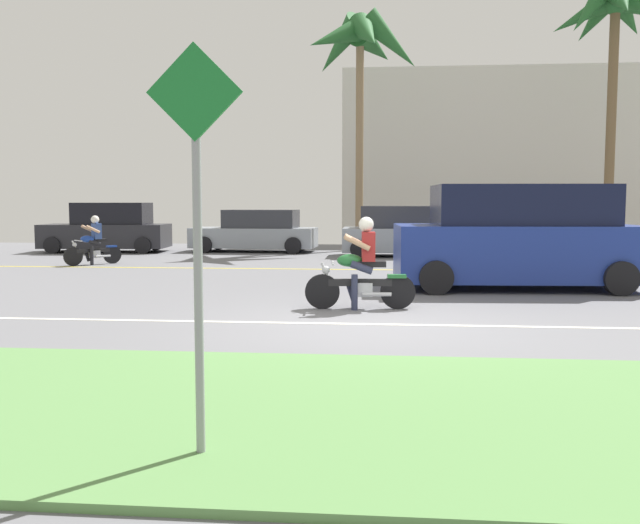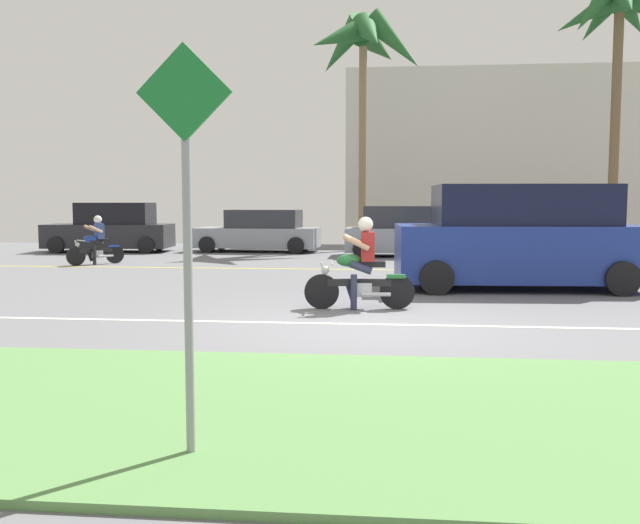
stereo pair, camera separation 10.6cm
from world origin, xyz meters
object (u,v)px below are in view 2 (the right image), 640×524
at_px(suv_nearby, 519,239).
at_px(palm_tree_0, 364,47).
at_px(motorcyclist, 360,270).
at_px(motorcyclist_distant, 96,244).
at_px(parked_car_0, 111,229).
at_px(palm_tree_2, 620,18).
at_px(parked_car_1, 259,232).
at_px(street_sign, 187,212).
at_px(parked_car_2, 403,233).

xyz_separation_m(suv_nearby, palm_tree_0, (-3.45, 10.61, 6.13)).
bearing_deg(motorcyclist, motorcyclist_distant, 136.84).
height_order(parked_car_0, palm_tree_2, palm_tree_2).
relative_size(motorcyclist, parked_car_1, 0.41).
relative_size(parked_car_1, palm_tree_2, 0.46).
bearing_deg(suv_nearby, street_sign, -112.26).
distance_m(motorcyclist, parked_car_0, 14.89).
xyz_separation_m(motorcyclist, suv_nearby, (3.01, 2.90, 0.37)).
relative_size(parked_car_2, palm_tree_0, 0.45).
relative_size(parked_car_0, parked_car_1, 1.00).
xyz_separation_m(motorcyclist, street_sign, (-0.86, -6.56, 1.02)).
bearing_deg(palm_tree_2, motorcyclist_distant, -157.52).
relative_size(parked_car_1, motorcyclist_distant, 3.20).
bearing_deg(palm_tree_2, motorcyclist, -120.94).
distance_m(suv_nearby, parked_car_2, 8.20).
xyz_separation_m(parked_car_2, palm_tree_2, (7.24, 2.79, 7.19)).
distance_m(parked_car_1, motorcyclist_distant, 6.35).
distance_m(motorcyclist, parked_car_2, 10.86).
xyz_separation_m(palm_tree_0, motorcyclist_distant, (-7.13, -6.40, -6.55)).
xyz_separation_m(motorcyclist_distant, street_sign, (6.71, -13.66, 1.08)).
xyz_separation_m(parked_car_1, motorcyclist_distant, (-3.56, -5.26, -0.11)).
height_order(suv_nearby, parked_car_1, suv_nearby).
bearing_deg(motorcyclist, parked_car_1, 108.00).
bearing_deg(parked_car_1, parked_car_2, -17.27).
relative_size(palm_tree_2, street_sign, 3.43).
xyz_separation_m(suv_nearby, street_sign, (-3.87, -9.46, 0.66)).
relative_size(palm_tree_2, motorcyclist_distant, 6.91).
height_order(suv_nearby, street_sign, street_sign).
relative_size(motorcyclist, palm_tree_0, 0.21).
bearing_deg(motorcyclist_distant, palm_tree_0, 41.93).
distance_m(parked_car_0, motorcyclist_distant, 4.93).
relative_size(palm_tree_0, palm_tree_2, 0.91).
relative_size(parked_car_0, street_sign, 1.59).
bearing_deg(parked_car_0, suv_nearby, -36.27).
xyz_separation_m(parked_car_2, palm_tree_0, (-1.37, 2.68, 6.38)).
height_order(parked_car_2, palm_tree_0, palm_tree_0).
xyz_separation_m(motorcyclist, motorcyclist_distant, (-7.57, 7.10, -0.06)).
bearing_deg(parked_car_0, parked_car_2, -5.46).
distance_m(parked_car_0, street_sign, 20.13).
relative_size(parked_car_0, palm_tree_2, 0.46).
height_order(motorcyclist, parked_car_1, motorcyclist).
height_order(parked_car_2, motorcyclist_distant, parked_car_2).
xyz_separation_m(parked_car_0, palm_tree_2, (17.26, 1.83, 7.14)).
distance_m(parked_car_0, palm_tree_2, 18.77).
height_order(parked_car_1, parked_car_2, parked_car_2).
xyz_separation_m(suv_nearby, motorcyclist_distant, (-10.58, 4.21, -0.42)).
height_order(motorcyclist, suv_nearby, suv_nearby).
xyz_separation_m(parked_car_1, palm_tree_2, (12.17, 1.25, 7.24)).
xyz_separation_m(parked_car_0, street_sign, (8.24, -18.34, 0.87)).
relative_size(suv_nearby, parked_car_0, 1.15).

